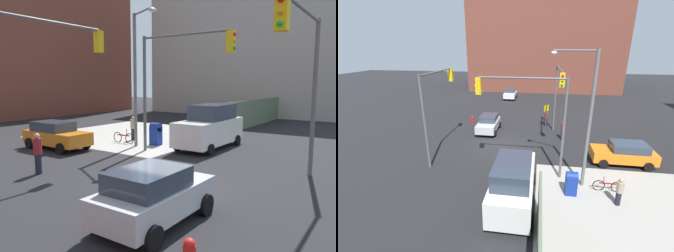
# 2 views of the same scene
# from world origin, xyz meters

# --- Properties ---
(ground_plane) EXTENTS (120.00, 120.00, 0.00)m
(ground_plane) POSITION_xyz_m (0.00, 0.00, 0.00)
(ground_plane) COLOR black
(sidewalk_corner) EXTENTS (12.00, 12.00, 0.01)m
(sidewalk_corner) POSITION_xyz_m (9.00, 9.00, 0.01)
(sidewalk_corner) COLOR #9E9B93
(sidewalk_corner) RESTS_ON ground
(construction_fence) EXTENTS (20.40, 0.12, 2.40)m
(construction_fence) POSITION_xyz_m (18.20, 3.20, 1.20)
(construction_fence) COLOR #607056
(construction_fence) RESTS_ON ground
(building_loft_east) EXTENTS (20.00, 24.00, 15.54)m
(building_loft_east) POSITION_xyz_m (36.00, 8.45, 7.77)
(building_loft_east) COLOR #ADA89E
(building_loft_east) RESTS_ON ground
(smokestack) EXTENTS (1.80, 1.80, 17.84)m
(smokestack) POSITION_xyz_m (29.15, 30.00, 8.92)
(smokestack) COLOR brown
(smokestack) RESTS_ON ground
(traffic_signal_nw_corner) EXTENTS (5.91, 0.36, 6.50)m
(traffic_signal_nw_corner) POSITION_xyz_m (-2.23, 4.50, 4.66)
(traffic_signal_nw_corner) COLOR #59595B
(traffic_signal_nw_corner) RESTS_ON ground
(traffic_signal_se_corner) EXTENTS (5.44, 0.36, 6.50)m
(traffic_signal_se_corner) POSITION_xyz_m (2.43, -4.50, 4.63)
(traffic_signal_se_corner) COLOR #59595B
(traffic_signal_se_corner) RESTS_ON ground
(traffic_signal_ne_corner) EXTENTS (0.36, 5.57, 6.50)m
(traffic_signal_ne_corner) POSITION_xyz_m (4.50, 2.37, 4.64)
(traffic_signal_ne_corner) COLOR #59595B
(traffic_signal_ne_corner) RESTS_ON ground
(street_lamp_corner) EXTENTS (1.44, 2.44, 8.00)m
(street_lamp_corner) POSITION_xyz_m (5.04, 5.47, 4.70)
(street_lamp_corner) COLOR slate
(street_lamp_corner) RESTS_ON ground
(mailbox_blue) EXTENTS (0.56, 0.64, 1.43)m
(mailbox_blue) POSITION_xyz_m (6.20, 5.00, 0.76)
(mailbox_blue) COLOR navy
(mailbox_blue) RESTS_ON ground
(sedan_silver) EXTENTS (3.81, 2.02, 1.62)m
(sedan_silver) POSITION_xyz_m (-3.21, -1.96, 0.84)
(sedan_silver) COLOR #B7BABF
(sedan_silver) RESTS_ON ground
(hatchback_orange) EXTENTS (2.02, 4.33, 1.62)m
(hatchback_orange) POSITION_xyz_m (1.90, 9.20, 0.84)
(hatchback_orange) COLOR orange
(hatchback_orange) RESTS_ON ground
(van_white_delivery) EXTENTS (5.40, 2.32, 2.62)m
(van_white_delivery) POSITION_xyz_m (7.38, 1.80, 1.28)
(van_white_delivery) COLOR white
(van_white_delivery) RESTS_ON ground
(pedestrian_crossing) EXTENTS (0.36, 0.36, 1.78)m
(pedestrian_crossing) POSITION_xyz_m (-2.00, 5.20, 0.93)
(pedestrian_crossing) COLOR maroon
(pedestrian_crossing) RESTS_ON ground
(pedestrian_waiting) EXTENTS (0.36, 0.36, 1.64)m
(pedestrian_waiting) POSITION_xyz_m (6.80, 7.40, 0.85)
(pedestrian_waiting) COLOR #9E937A
(pedestrian_waiting) RESTS_ON ground
(bicycle_leaning_on_fence) EXTENTS (0.05, 1.75, 0.97)m
(bicycle_leaning_on_fence) POSITION_xyz_m (5.60, 7.20, 0.35)
(bicycle_leaning_on_fence) COLOR black
(bicycle_leaning_on_fence) RESTS_ON ground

